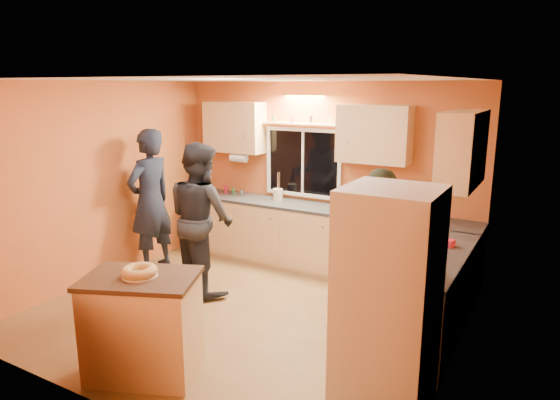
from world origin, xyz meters
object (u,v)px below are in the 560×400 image
Objects in this scene: island at (143,325)px; person_left at (150,201)px; person_center at (201,218)px; person_right at (376,260)px; refrigerator at (388,299)px.

person_left reaches higher than island.
person_left is 1.05× the size of person_center.
person_right is (1.60, 1.53, 0.42)m from island.
person_center is at bearing 89.84° from island.
person_center reaches higher than island.
person_left is 1.11× the size of person_right.
refrigerator is at bearing -4.09° from island.
person_left is (-3.79, 1.31, 0.09)m from refrigerator.
refrigerator is 2.14m from island.
person_center is at bearing 96.26° from person_right.
person_center reaches higher than person_right.
island is 1.97m from person_center.
person_left is at bearing 160.99° from refrigerator.
person_left is at bearing 109.24° from island.
person_right is (3.40, -0.46, -0.09)m from person_left.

